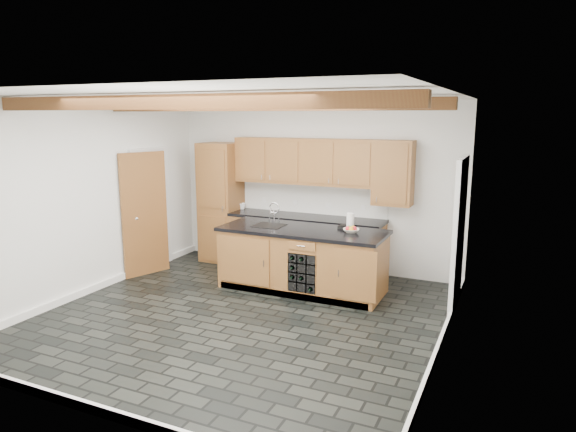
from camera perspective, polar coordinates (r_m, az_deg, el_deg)
name	(u,v)px	position (r m, az deg, el deg)	size (l,w,h in m)	color
ground	(242,316)	(6.83, -5.13, -11.03)	(5.00, 5.00, 0.00)	black
room_shell	(254,194)	(6.91, -3.79, 2.42)	(5.01, 5.00, 5.00)	white
back_cabinetry	(287,211)	(8.63, -0.08, 0.52)	(3.65, 0.62, 2.20)	#9B6632
island	(302,260)	(7.64, 1.60, -4.87)	(2.48, 0.96, 0.93)	#9B6632
faucet	(270,223)	(7.79, -2.01, -0.77)	(0.45, 0.40, 0.34)	black
kitchen_scale	(344,227)	(7.60, 6.26, -1.20)	(0.19, 0.12, 0.06)	black
fruit_bowl	(351,231)	(7.35, 7.02, -1.62)	(0.23, 0.23, 0.06)	silver
fruit_cluster	(351,229)	(7.34, 7.03, -1.39)	(0.16, 0.17, 0.07)	red
paper_towel	(350,221)	(7.55, 6.93, -0.57)	(0.11, 0.11, 0.24)	white
mug	(242,206)	(9.14, -5.10, 1.09)	(0.11, 0.11, 0.11)	white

